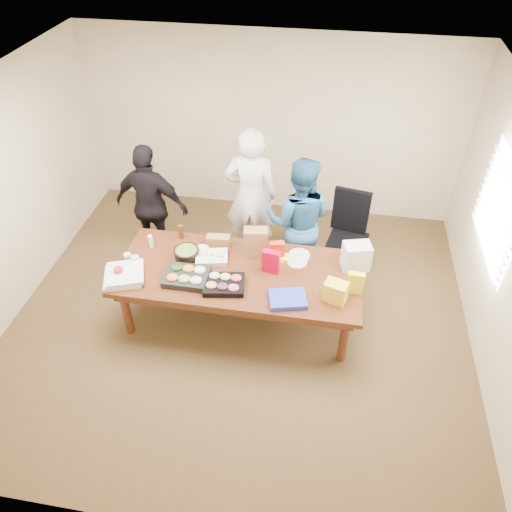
% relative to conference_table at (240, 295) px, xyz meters
% --- Properties ---
extents(floor, '(5.50, 5.00, 0.02)m').
position_rel_conference_table_xyz_m(floor, '(0.00, 0.00, -0.39)').
color(floor, '#47301E').
rests_on(floor, ground).
extents(ceiling, '(5.50, 5.00, 0.02)m').
position_rel_conference_table_xyz_m(ceiling, '(0.00, 0.00, 2.33)').
color(ceiling, white).
rests_on(ceiling, wall_back).
extents(wall_back, '(5.50, 0.04, 2.70)m').
position_rel_conference_table_xyz_m(wall_back, '(0.00, 2.50, 0.98)').
color(wall_back, beige).
rests_on(wall_back, floor).
extents(wall_front, '(5.50, 0.04, 2.70)m').
position_rel_conference_table_xyz_m(wall_front, '(0.00, -2.50, 0.98)').
color(wall_front, beige).
rests_on(wall_front, floor).
extents(wall_left, '(0.04, 5.00, 2.70)m').
position_rel_conference_table_xyz_m(wall_left, '(-2.75, 0.00, 0.98)').
color(wall_left, beige).
rests_on(wall_left, floor).
extents(wall_right, '(0.04, 5.00, 2.70)m').
position_rel_conference_table_xyz_m(wall_right, '(2.75, 0.00, 0.98)').
color(wall_right, beige).
rests_on(wall_right, floor).
extents(window_panel, '(0.03, 1.40, 1.10)m').
position_rel_conference_table_xyz_m(window_panel, '(2.72, 0.60, 1.12)').
color(window_panel, white).
rests_on(window_panel, wall_right).
extents(window_blinds, '(0.04, 1.36, 1.00)m').
position_rel_conference_table_xyz_m(window_blinds, '(2.68, 0.60, 1.12)').
color(window_blinds, beige).
rests_on(window_blinds, wall_right).
extents(conference_table, '(2.80, 1.20, 0.75)m').
position_rel_conference_table_xyz_m(conference_table, '(0.00, 0.00, 0.00)').
color(conference_table, '#4C1C0F').
rests_on(conference_table, floor).
extents(office_chair, '(0.67, 0.67, 1.12)m').
position_rel_conference_table_xyz_m(office_chair, '(1.23, 1.04, 0.19)').
color(office_chair, black).
rests_on(office_chair, floor).
extents(person_center, '(0.72, 0.49, 1.91)m').
position_rel_conference_table_xyz_m(person_center, '(-0.08, 1.25, 0.58)').
color(person_center, white).
rests_on(person_center, floor).
extents(person_right, '(0.85, 0.66, 1.74)m').
position_rel_conference_table_xyz_m(person_right, '(0.59, 0.92, 0.49)').
color(person_right, '#225176').
rests_on(person_right, floor).
extents(person_left, '(1.05, 0.54, 1.71)m').
position_rel_conference_table_xyz_m(person_left, '(-1.35, 0.97, 0.48)').
color(person_left, black).
rests_on(person_left, floor).
extents(veggie_tray, '(0.49, 0.38, 0.07)m').
position_rel_conference_table_xyz_m(veggie_tray, '(-0.55, -0.23, 0.41)').
color(veggie_tray, black).
rests_on(veggie_tray, conference_table).
extents(fruit_tray, '(0.49, 0.41, 0.07)m').
position_rel_conference_table_xyz_m(fruit_tray, '(-0.11, -0.27, 0.41)').
color(fruit_tray, black).
rests_on(fruit_tray, conference_table).
extents(sheet_cake, '(0.42, 0.35, 0.06)m').
position_rel_conference_table_xyz_m(sheet_cake, '(-0.35, 0.15, 0.41)').
color(sheet_cake, silver).
rests_on(sheet_cake, conference_table).
extents(salad_bowl, '(0.37, 0.37, 0.10)m').
position_rel_conference_table_xyz_m(salad_bowl, '(-0.66, 0.16, 0.42)').
color(salad_bowl, black).
rests_on(salad_bowl, conference_table).
extents(chip_bag_blue, '(0.45, 0.38, 0.06)m').
position_rel_conference_table_xyz_m(chip_bag_blue, '(0.60, -0.38, 0.40)').
color(chip_bag_blue, '#2E37C1').
rests_on(chip_bag_blue, conference_table).
extents(chip_bag_red, '(0.21, 0.11, 0.29)m').
position_rel_conference_table_xyz_m(chip_bag_red, '(0.36, 0.07, 0.52)').
color(chip_bag_red, red).
rests_on(chip_bag_red, conference_table).
extents(chip_bag_yellow, '(0.19, 0.08, 0.27)m').
position_rel_conference_table_xyz_m(chip_bag_yellow, '(1.30, -0.12, 0.51)').
color(chip_bag_yellow, '#F4F819').
rests_on(chip_bag_yellow, conference_table).
extents(chip_bag_orange, '(0.18, 0.12, 0.27)m').
position_rel_conference_table_xyz_m(chip_bag_orange, '(0.40, 0.27, 0.51)').
color(chip_bag_orange, red).
rests_on(chip_bag_orange, conference_table).
extents(mayo_jar, '(0.11, 0.11, 0.14)m').
position_rel_conference_table_xyz_m(mayo_jar, '(0.08, 0.45, 0.44)').
color(mayo_jar, silver).
rests_on(mayo_jar, conference_table).
extents(mustard_bottle, '(0.06, 0.06, 0.16)m').
position_rel_conference_table_xyz_m(mustard_bottle, '(0.19, 0.32, 0.45)').
color(mustard_bottle, orange).
rests_on(mustard_bottle, conference_table).
extents(dressing_bottle, '(0.06, 0.06, 0.19)m').
position_rel_conference_table_xyz_m(dressing_bottle, '(-0.82, 0.49, 0.47)').
color(dressing_bottle, '#5B230E').
rests_on(dressing_bottle, conference_table).
extents(ranch_bottle, '(0.07, 0.07, 0.16)m').
position_rel_conference_table_xyz_m(ranch_bottle, '(-1.13, 0.27, 0.46)').
color(ranch_bottle, '#F7F9C1').
rests_on(ranch_bottle, conference_table).
extents(banana_bunch, '(0.23, 0.14, 0.07)m').
position_rel_conference_table_xyz_m(banana_bunch, '(0.43, 0.27, 0.41)').
color(banana_bunch, '#F5FE25').
rests_on(banana_bunch, conference_table).
extents(bread_loaf, '(0.29, 0.15, 0.11)m').
position_rel_conference_table_xyz_m(bread_loaf, '(-0.34, 0.46, 0.43)').
color(bread_loaf, '#A26A34').
rests_on(bread_loaf, conference_table).
extents(kraft_bag, '(0.30, 0.20, 0.36)m').
position_rel_conference_table_xyz_m(kraft_bag, '(0.14, 0.33, 0.56)').
color(kraft_bag, olive).
rests_on(kraft_bag, conference_table).
extents(red_cup, '(0.11, 0.11, 0.13)m').
position_rel_conference_table_xyz_m(red_cup, '(-1.30, -0.32, 0.44)').
color(red_cup, '#B91930').
rests_on(red_cup, conference_table).
extents(clear_cup_a, '(0.10, 0.10, 0.12)m').
position_rel_conference_table_xyz_m(clear_cup_a, '(-1.30, -0.05, 0.43)').
color(clear_cup_a, silver).
rests_on(clear_cup_a, conference_table).
extents(clear_cup_b, '(0.10, 0.10, 0.12)m').
position_rel_conference_table_xyz_m(clear_cup_b, '(-1.20, -0.08, 0.43)').
color(clear_cup_b, silver).
rests_on(clear_cup_b, conference_table).
extents(pizza_box_lower, '(0.51, 0.51, 0.05)m').
position_rel_conference_table_xyz_m(pizza_box_lower, '(-1.26, -0.33, 0.40)').
color(pizza_box_lower, '#ECEBCE').
rests_on(pizza_box_lower, conference_table).
extents(pizza_box_upper, '(0.52, 0.52, 0.05)m').
position_rel_conference_table_xyz_m(pizza_box_upper, '(-1.23, -0.32, 0.44)').
color(pizza_box_upper, silver).
rests_on(pizza_box_upper, pizza_box_lower).
extents(plate_a, '(0.25, 0.25, 0.01)m').
position_rel_conference_table_xyz_m(plate_a, '(0.64, 0.27, 0.38)').
color(plate_a, silver).
rests_on(plate_a, conference_table).
extents(plate_b, '(0.28, 0.28, 0.02)m').
position_rel_conference_table_xyz_m(plate_b, '(0.65, 0.39, 0.38)').
color(plate_b, silver).
rests_on(plate_b, conference_table).
extents(dip_bowl_a, '(0.17, 0.17, 0.05)m').
position_rel_conference_table_xyz_m(dip_bowl_a, '(0.45, 0.25, 0.40)').
color(dip_bowl_a, beige).
rests_on(dip_bowl_a, conference_table).
extents(dip_bowl_b, '(0.16, 0.16, 0.06)m').
position_rel_conference_table_xyz_m(dip_bowl_b, '(-0.49, 0.26, 0.41)').
color(dip_bowl_b, beige).
rests_on(dip_bowl_b, conference_table).
extents(grocery_bag_white, '(0.35, 0.29, 0.32)m').
position_rel_conference_table_xyz_m(grocery_bag_white, '(1.30, 0.29, 0.54)').
color(grocery_bag_white, silver).
rests_on(grocery_bag_white, conference_table).
extents(grocery_bag_yellow, '(0.28, 0.23, 0.24)m').
position_rel_conference_table_xyz_m(grocery_bag_yellow, '(1.10, -0.27, 0.49)').
color(grocery_bag_yellow, yellow).
rests_on(grocery_bag_yellow, conference_table).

